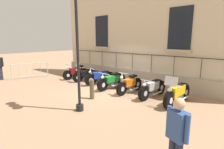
{
  "coord_description": "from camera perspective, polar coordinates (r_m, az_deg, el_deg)",
  "views": [
    {
      "loc": [
        6.7,
        6.1,
        2.66
      ],
      "look_at": [
        -0.23,
        0.0,
        0.8
      ],
      "focal_mm": 28.17,
      "sensor_mm": 36.0,
      "label": 1
    }
  ],
  "objects": [
    {
      "name": "motorcycle_silver",
      "position": [
        8.37,
        13.05,
        -4.47
      ],
      "size": [
        2.05,
        0.57,
        0.91
      ],
      "color": "black",
      "rests_on": "ground_plane"
    },
    {
      "name": "motorcycle_orange",
      "position": [
        8.86,
        5.74,
        -3.29
      ],
      "size": [
        1.92,
        0.57,
        1.09
      ],
      "color": "black",
      "rests_on": "ground_plane"
    },
    {
      "name": "motorcycle_black",
      "position": [
        11.33,
        -8.1,
        -0.0
      ],
      "size": [
        1.85,
        0.9,
        1.31
      ],
      "color": "black",
      "rests_on": "ground_plane"
    },
    {
      "name": "motorcycle_green",
      "position": [
        9.6,
        0.02,
        -2.01
      ],
      "size": [
        2.15,
        0.74,
        0.93
      ],
      "color": "black",
      "rests_on": "ground_plane"
    },
    {
      "name": "bollard",
      "position": [
        7.98,
        -6.52,
        -4.64
      ],
      "size": [
        0.21,
        0.21,
        0.93
      ],
      "color": "brown",
      "rests_on": "ground_plane"
    },
    {
      "name": "motorcycle_blue",
      "position": [
        10.44,
        -3.78,
        -0.9
      ],
      "size": [
        1.91,
        0.91,
        1.01
      ],
      "color": "black",
      "rests_on": "ground_plane"
    },
    {
      "name": "crowd_barrier",
      "position": [
        13.35,
        -25.01,
        1.29
      ],
      "size": [
        2.23,
        0.72,
        1.05
      ],
      "color": "#B7B7BF",
      "rests_on": "ground_plane"
    },
    {
      "name": "pedestrian_walking",
      "position": [
        3.68,
        20.28,
        -17.69
      ],
      "size": [
        0.34,
        0.5,
        1.63
      ],
      "color": "#23283D",
      "rests_on": "ground_plane"
    },
    {
      "name": "ground_plane",
      "position": [
        9.44,
        -0.91,
        -4.97
      ],
      "size": [
        60.0,
        60.0,
        0.0
      ],
      "primitive_type": "plane",
      "color": "#9E7A5B"
    },
    {
      "name": "motorcycle_maroon",
      "position": [
        12.27,
        -11.61,
        0.68
      ],
      "size": [
        1.93,
        0.72,
        1.02
      ],
      "color": "black",
      "rests_on": "ground_plane"
    },
    {
      "name": "lamppost",
      "position": [
        6.49,
        -11.64,
        21.15
      ],
      "size": [
        0.36,
        1.06,
        4.91
      ],
      "color": "black",
      "rests_on": "ground_plane"
    },
    {
      "name": "building_facade",
      "position": [
        11.06,
        8.09,
        13.99
      ],
      "size": [
        0.82,
        12.33,
        6.6
      ],
      "color": "beige",
      "rests_on": "ground_plane"
    },
    {
      "name": "motorcycle_yellow",
      "position": [
        7.77,
        20.49,
        -5.84
      ],
      "size": [
        2.2,
        0.6,
        1.28
      ],
      "color": "black",
      "rests_on": "ground_plane"
    }
  ]
}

